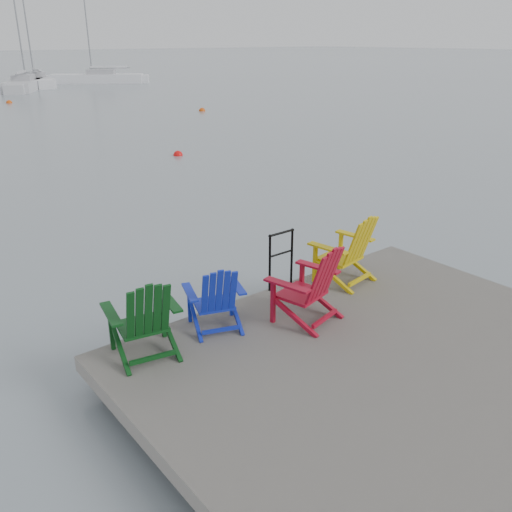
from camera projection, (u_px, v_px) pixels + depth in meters
ground at (395, 396)px, 6.63m from camera, size 400.00×400.00×0.00m
dock at (398, 372)px, 6.50m from camera, size 6.00×5.00×1.40m
handrail at (281, 254)px, 8.17m from camera, size 0.48×0.04×0.90m
chair_green at (144, 317)px, 6.36m from camera, size 0.94×0.89×1.05m
chair_blue at (216, 297)px, 6.99m from camera, size 0.89×0.85×0.93m
chair_red at (310, 283)px, 7.17m from camera, size 1.00×0.95×1.10m
chair_yellow at (348, 248)px, 8.34m from camera, size 0.98×0.92×1.11m
sailboat_near at (36, 82)px, 48.62m from camera, size 2.59×7.39×10.15m
sailboat_mid at (26, 85)px, 45.28m from camera, size 5.65×8.09×11.17m
sailboat_far at (98, 79)px, 52.07m from camera, size 8.43×6.48×11.81m
buoy_a at (178, 155)px, 20.12m from camera, size 0.35×0.35×0.35m
buoy_c at (202, 111)px, 32.22m from camera, size 0.39×0.39×0.39m
buoy_d at (9, 103)px, 36.09m from camera, size 0.39×0.39×0.39m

